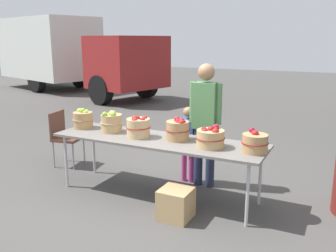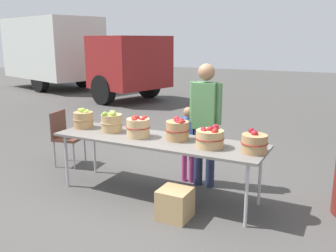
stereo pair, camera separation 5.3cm
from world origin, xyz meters
name	(u,v)px [view 1 (the left image)]	position (x,y,z in m)	size (l,w,h in m)	color
ground_plane	(158,195)	(0.00, 0.00, 0.00)	(40.00, 40.00, 0.00)	#474442
market_table	(157,142)	(0.00, 0.00, 0.71)	(2.70, 0.76, 0.75)	slate
apple_basket_green_0	(83,119)	(-1.20, 0.06, 0.87)	(0.29, 0.29, 0.28)	#A87F51
apple_basket_green_1	(111,122)	(-0.72, 0.05, 0.88)	(0.30, 0.30, 0.29)	tan
apple_basket_red_0	(138,127)	(-0.25, -0.03, 0.88)	(0.31, 0.31, 0.28)	tan
apple_basket_red_1	(178,130)	(0.25, 0.06, 0.88)	(0.30, 0.30, 0.29)	#A87F51
apple_basket_red_2	(210,138)	(0.71, -0.05, 0.86)	(0.34, 0.34, 0.25)	tan
apple_basket_red_3	(255,142)	(1.21, -0.02, 0.86)	(0.30, 0.30, 0.26)	#A87F51
vendor_adult	(205,116)	(0.41, 0.57, 0.97)	(0.44, 0.23, 1.66)	#262D4C
child_customer	(188,138)	(0.16, 0.60, 0.63)	(0.28, 0.14, 1.07)	#CC3F8C
box_truck	(64,52)	(-7.69, 7.03, 1.49)	(7.99, 4.27, 2.75)	silver
folding_chair	(64,134)	(-1.86, 0.38, 0.51)	(0.47, 0.47, 0.86)	brown
produce_crate	(176,204)	(0.47, -0.46, 0.17)	(0.34, 0.34, 0.34)	tan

